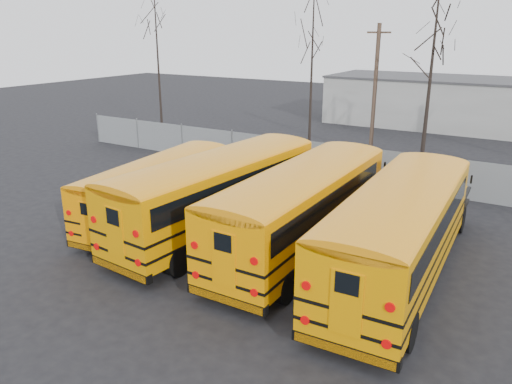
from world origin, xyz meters
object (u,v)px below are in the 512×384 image
Objects in this scene: bus_c at (305,201)px; bus_d at (402,224)px; utility_pole_left at (375,90)px; bus_b at (222,187)px; bus_a at (161,184)px.

bus_d is at bearing -6.83° from bus_c.
bus_d is 17.64m from utility_pole_left.
bus_b reaches higher than bus_d.
bus_b is 16.17m from utility_pole_left.
bus_d is at bearing 2.82° from bus_b.
bus_c reaches higher than bus_a.
utility_pole_left reaches higher than bus_d.
utility_pole_left is (0.85, 15.98, 2.33)m from bus_b.
bus_d reaches higher than bus_a.
bus_b is 1.01× the size of bus_d.
bus_b is at bearing -177.27° from bus_c.
bus_a is 0.83× the size of bus_b.
bus_d is at bearing -71.50° from utility_pole_left.
bus_a is 16.83m from utility_pole_left.
bus_b is 1.46× the size of utility_pole_left.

